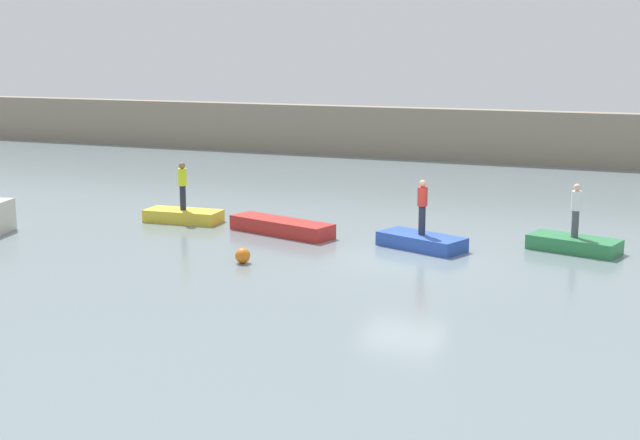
# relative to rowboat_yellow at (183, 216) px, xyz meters

# --- Properties ---
(ground_plane) EXTENTS (120.00, 120.00, 0.00)m
(ground_plane) POSITION_rel_rowboat_yellow_xyz_m (9.15, -2.45, -0.22)
(ground_plane) COLOR slate
(embankment_wall) EXTENTS (80.00, 1.20, 2.88)m
(embankment_wall) POSITION_rel_rowboat_yellow_xyz_m (9.15, 21.30, 1.22)
(embankment_wall) COLOR gray
(embankment_wall) RESTS_ON ground_plane
(rowboat_yellow) EXTENTS (2.86, 1.32, 0.44)m
(rowboat_yellow) POSITION_rel_rowboat_yellow_xyz_m (0.00, 0.00, 0.00)
(rowboat_yellow) COLOR gold
(rowboat_yellow) RESTS_ON ground_plane
(rowboat_red) EXTENTS (4.04, 2.09, 0.50)m
(rowboat_red) POSITION_rel_rowboat_yellow_xyz_m (4.20, -0.54, 0.03)
(rowboat_red) COLOR red
(rowboat_red) RESTS_ON ground_plane
(rowboat_blue) EXTENTS (3.03, 2.09, 0.45)m
(rowboat_blue) POSITION_rel_rowboat_yellow_xyz_m (9.24, -0.85, 0.00)
(rowboat_blue) COLOR #2B4CAD
(rowboat_blue) RESTS_ON ground_plane
(rowboat_green) EXTENTS (2.97, 1.85, 0.45)m
(rowboat_green) POSITION_rel_rowboat_yellow_xyz_m (13.77, 0.58, 0.00)
(rowboat_green) COLOR #2D7F47
(rowboat_green) RESTS_ON ground_plane
(person_white_shirt) EXTENTS (0.32, 0.32, 1.69)m
(person_white_shirt) POSITION_rel_rowboat_yellow_xyz_m (13.77, 0.58, 1.17)
(person_white_shirt) COLOR #4C4C56
(person_white_shirt) RESTS_ON rowboat_green
(person_red_shirt) EXTENTS (0.32, 0.32, 1.76)m
(person_red_shirt) POSITION_rel_rowboat_yellow_xyz_m (9.24, -0.85, 1.20)
(person_red_shirt) COLOR #232838
(person_red_shirt) RESTS_ON rowboat_blue
(person_hiviz_shirt) EXTENTS (0.32, 0.32, 1.76)m
(person_hiviz_shirt) POSITION_rel_rowboat_yellow_xyz_m (0.00, 0.00, 1.21)
(person_hiviz_shirt) COLOR #232838
(person_hiviz_shirt) RESTS_ON rowboat_yellow
(mooring_buoy) EXTENTS (0.46, 0.46, 0.46)m
(mooring_buoy) POSITION_rel_rowboat_yellow_xyz_m (4.87, -4.72, 0.01)
(mooring_buoy) COLOR orange
(mooring_buoy) RESTS_ON ground_plane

